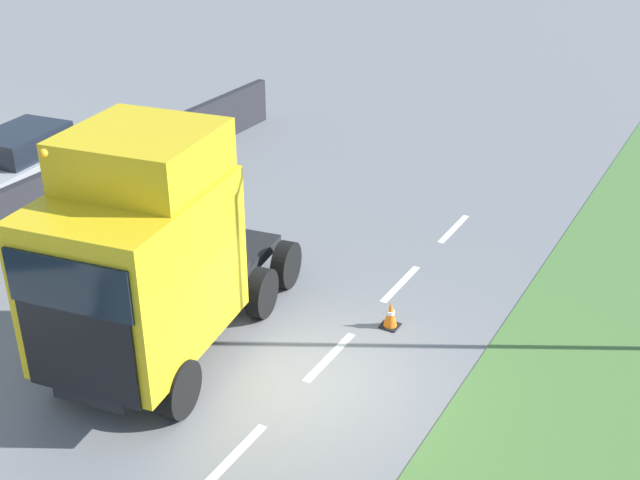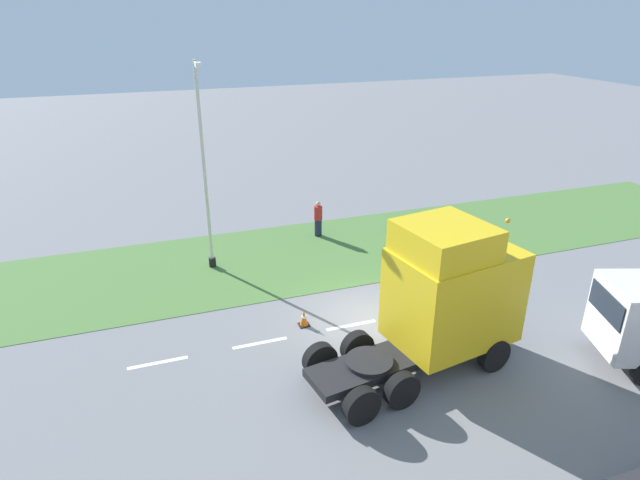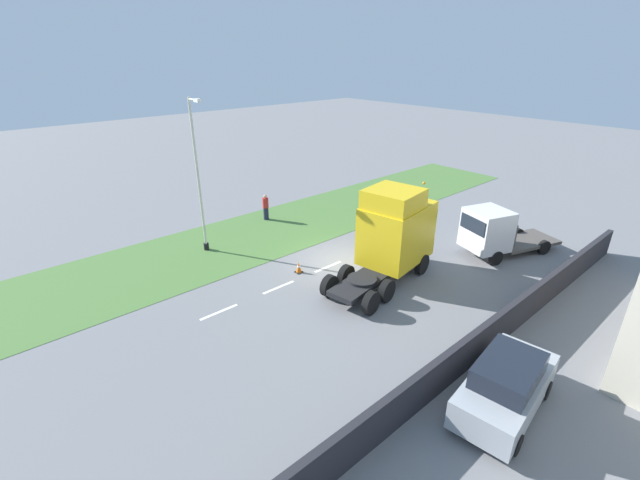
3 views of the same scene
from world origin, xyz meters
name	(u,v)px [view 2 (image 2 of 3)]	position (x,y,z in m)	size (l,w,h in m)	color
ground_plane	(370,322)	(0.00, 0.00, 0.00)	(120.00, 120.00, 0.00)	slate
grass_verge	(314,253)	(-6.00, 0.00, 0.01)	(7.00, 44.00, 0.01)	#4C7538
lane_markings	(351,325)	(0.00, -0.70, 0.00)	(0.16, 14.60, 0.00)	white
lorry_cab	(446,295)	(2.70, 1.13, 2.26)	(3.47, 6.70, 4.67)	black
lamp_post	(205,177)	(-6.03, -4.47, 3.92)	(1.26, 0.29, 8.29)	black
pedestrian	(318,219)	(-7.77, 0.79, 0.84)	(0.39, 0.39, 1.72)	#1E233D
traffic_cone_lead	(304,318)	(-0.54, -2.22, 0.28)	(0.36, 0.36, 0.58)	black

